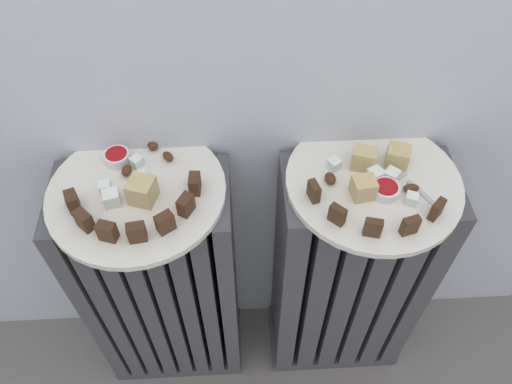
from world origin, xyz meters
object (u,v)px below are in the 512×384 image
object	(u,v)px
jam_bowl_left	(117,157)
fork	(410,183)
jam_bowl_right	(385,190)
radiator_right	(346,279)
plate_left	(137,192)
plate_right	(373,182)
radiator_left	(165,288)

from	to	relation	value
jam_bowl_left	fork	bearing A→B (deg)	-9.05
fork	jam_bowl_right	bearing A→B (deg)	-158.71
radiator_right	plate_left	world-z (taller)	plate_left
plate_right	fork	xyz separation A→B (m)	(0.06, -0.01, 0.01)
jam_bowl_left	jam_bowl_right	bearing A→B (deg)	-12.31
radiator_right	fork	size ratio (longest dim) A/B	7.46
plate_left	fork	world-z (taller)	fork
plate_left	jam_bowl_right	bearing A→B (deg)	-4.33
radiator_left	plate_right	world-z (taller)	plate_right
plate_right	fork	world-z (taller)	fork
plate_left	jam_bowl_left	bearing A→B (deg)	118.93
plate_right	jam_bowl_right	bearing A→B (deg)	-71.01
plate_right	jam_bowl_left	distance (m)	0.45
radiator_right	plate_left	size ratio (longest dim) A/B	2.15
plate_left	fork	xyz separation A→B (m)	(0.47, -0.01, 0.01)
radiator_left	jam_bowl_right	size ratio (longest dim) A/B	13.94
radiator_left	plate_right	size ratio (longest dim) A/B	2.15
plate_left	jam_bowl_right	distance (m)	0.42
radiator_left	plate_left	xyz separation A→B (m)	(0.00, -0.00, 0.34)
radiator_right	jam_bowl_left	xyz separation A→B (m)	(-0.44, 0.07, 0.36)
radiator_right	jam_bowl_right	distance (m)	0.36
radiator_right	radiator_left	bearing A→B (deg)	180.00
radiator_right	plate_right	bearing A→B (deg)	180.00
radiator_right	jam_bowl_right	world-z (taller)	jam_bowl_right
plate_right	jam_bowl_left	xyz separation A→B (m)	(-0.44, 0.07, 0.02)
plate_right	fork	size ratio (longest dim) A/B	3.47
radiator_left	plate_left	world-z (taller)	plate_left
radiator_right	plate_left	distance (m)	0.53
radiator_left	plate_right	bearing A→B (deg)	-0.00
radiator_right	jam_bowl_right	bearing A→B (deg)	-71.01
radiator_right	plate_left	xyz separation A→B (m)	(-0.41, 0.00, 0.34)
radiator_left	fork	xyz separation A→B (m)	(0.47, -0.01, 0.35)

